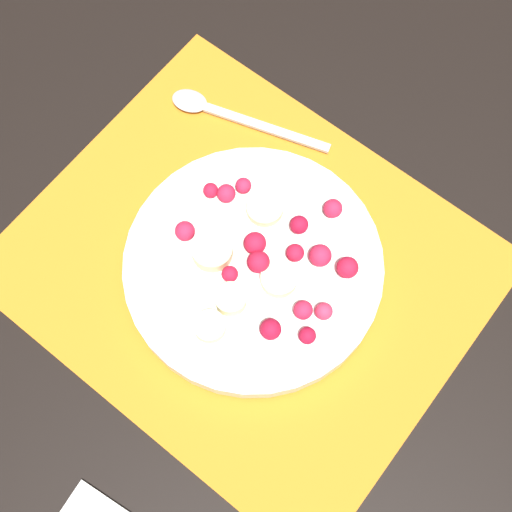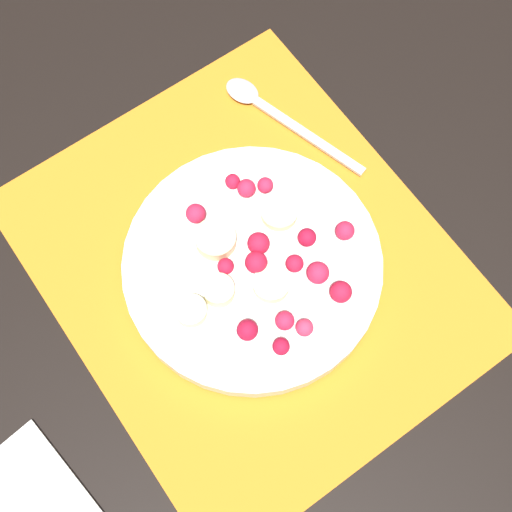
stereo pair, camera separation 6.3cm
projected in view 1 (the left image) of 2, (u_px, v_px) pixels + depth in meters
The scene contains 4 objects.
ground_plane at pixel (247, 268), 0.67m from camera, with size 3.00×3.00×0.00m, color black.
placemat at pixel (247, 267), 0.66m from camera, with size 0.41×0.34×0.01m.
fruit_bowl at pixel (256, 262), 0.65m from camera, with size 0.24×0.24×0.04m.
spoon at pixel (219, 111), 0.71m from camera, with size 0.17×0.07×0.01m.
Camera 1 is at (-0.14, 0.17, 0.63)m, focal length 50.00 mm.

